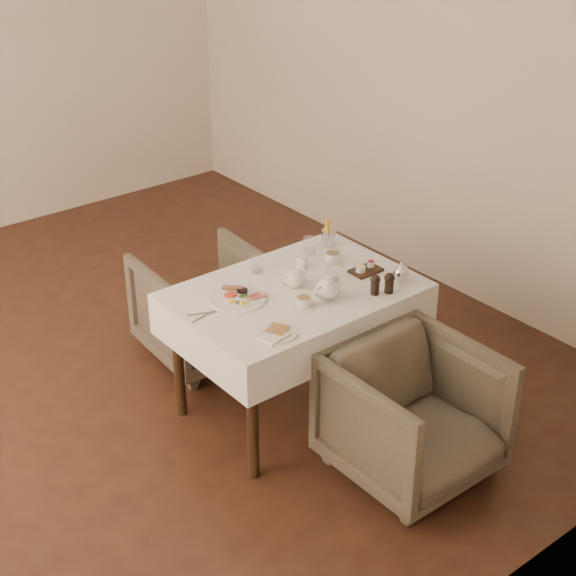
{
  "coord_description": "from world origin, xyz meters",
  "views": [
    {
      "loc": [
        -2.12,
        -4.1,
        2.97
      ],
      "look_at": [
        0.38,
        -0.98,
        0.82
      ],
      "focal_mm": 55.0,
      "sensor_mm": 36.0,
      "label": 1
    }
  ],
  "objects_px": {
    "breakfast_plate": "(237,298)",
    "teapot_centre": "(295,277)",
    "armchair_near": "(413,415)",
    "table": "(295,308)",
    "armchair_far": "(205,305)"
  },
  "relations": [
    {
      "from": "armchair_near",
      "to": "table",
      "type": "bearing_deg",
      "value": 98.19
    },
    {
      "from": "table",
      "to": "breakfast_plate",
      "type": "xyz_separation_m",
      "value": [
        -0.3,
        0.1,
        0.13
      ]
    },
    {
      "from": "table",
      "to": "teapot_centre",
      "type": "bearing_deg",
      "value": 52.8
    },
    {
      "from": "table",
      "to": "breakfast_plate",
      "type": "relative_size",
      "value": 4.33
    },
    {
      "from": "teapot_centre",
      "to": "table",
      "type": "bearing_deg",
      "value": -121.76
    },
    {
      "from": "armchair_near",
      "to": "breakfast_plate",
      "type": "height_order",
      "value": "breakfast_plate"
    },
    {
      "from": "breakfast_plate",
      "to": "teapot_centre",
      "type": "bearing_deg",
      "value": -35.5
    },
    {
      "from": "breakfast_plate",
      "to": "teapot_centre",
      "type": "relative_size",
      "value": 1.95
    },
    {
      "from": "armchair_near",
      "to": "teapot_centre",
      "type": "bearing_deg",
      "value": 97.11
    },
    {
      "from": "armchair_far",
      "to": "teapot_centre",
      "type": "height_order",
      "value": "teapot_centre"
    },
    {
      "from": "armchair_far",
      "to": "teapot_centre",
      "type": "xyz_separation_m",
      "value": [
        0.08,
        -0.77,
        0.48
      ]
    },
    {
      "from": "breakfast_plate",
      "to": "teapot_centre",
      "type": "distance_m",
      "value": 0.33
    },
    {
      "from": "table",
      "to": "teapot_centre",
      "type": "xyz_separation_m",
      "value": [
        0.01,
        0.02,
        0.18
      ]
    },
    {
      "from": "armchair_near",
      "to": "armchair_far",
      "type": "distance_m",
      "value": 1.6
    },
    {
      "from": "armchair_near",
      "to": "breakfast_plate",
      "type": "xyz_separation_m",
      "value": [
        -0.42,
        0.9,
        0.42
      ]
    }
  ]
}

